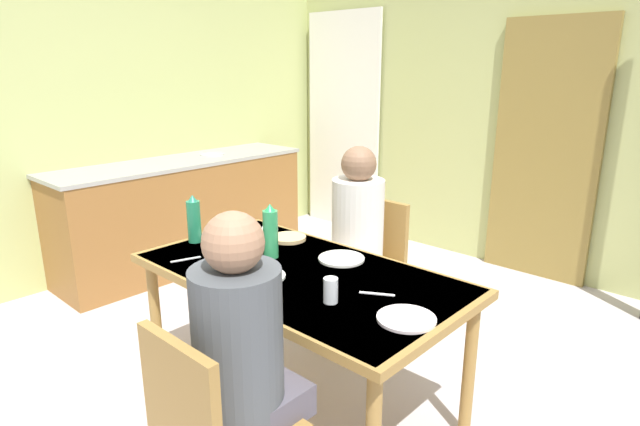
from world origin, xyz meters
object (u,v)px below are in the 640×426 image
(person_far_diner, at_px, (356,222))
(water_bottle_green_far, at_px, (270,232))
(dining_table, at_px, (298,284))
(chair_far_diner, at_px, (369,262))
(kitchen_counter, at_px, (184,212))
(person_near_diner, at_px, (241,338))
(water_bottle_green_near, at_px, (194,220))

(person_far_diner, xyz_separation_m, water_bottle_green_far, (-0.06, -0.61, 0.07))
(dining_table, height_order, chair_far_diner, chair_far_diner)
(dining_table, relative_size, person_far_diner, 2.05)
(kitchen_counter, bearing_deg, dining_table, -19.18)
(person_near_diner, bearing_deg, water_bottle_green_near, 152.85)
(chair_far_diner, bearing_deg, water_bottle_green_near, 58.16)
(water_bottle_green_near, xyz_separation_m, water_bottle_green_far, (0.48, 0.12, 0.01))
(chair_far_diner, bearing_deg, person_far_diner, 90.00)
(kitchen_counter, distance_m, person_far_diner, 1.97)
(dining_table, distance_m, water_bottle_green_near, 0.74)
(dining_table, relative_size, water_bottle_green_near, 6.01)
(person_near_diner, bearing_deg, dining_table, 120.30)
(kitchen_counter, distance_m, water_bottle_green_near, 1.67)
(kitchen_counter, xyz_separation_m, chair_far_diner, (1.94, 0.04, 0.05))
(person_near_diner, bearing_deg, water_bottle_green_far, 131.70)
(dining_table, bearing_deg, person_near_diner, -59.70)
(person_near_diner, height_order, person_far_diner, same)
(person_near_diner, xyz_separation_m, water_bottle_green_near, (-1.08, 0.56, 0.06))
(dining_table, distance_m, chair_far_diner, 0.81)
(water_bottle_green_near, distance_m, water_bottle_green_far, 0.50)
(kitchen_counter, relative_size, person_far_diner, 2.81)
(person_far_diner, bearing_deg, kitchen_counter, -2.70)
(chair_far_diner, relative_size, person_near_diner, 1.13)
(dining_table, bearing_deg, chair_far_diner, 102.45)
(chair_far_diner, xyz_separation_m, person_near_diner, (0.55, -1.42, 0.28))
(person_far_diner, relative_size, water_bottle_green_far, 2.79)
(person_near_diner, height_order, water_bottle_green_near, person_near_diner)
(kitchen_counter, relative_size, dining_table, 1.37)
(kitchen_counter, height_order, person_near_diner, person_near_diner)
(chair_far_diner, xyz_separation_m, water_bottle_green_near, (-0.54, -0.86, 0.35))
(dining_table, bearing_deg, water_bottle_green_far, 171.21)
(person_near_diner, distance_m, person_far_diner, 1.40)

